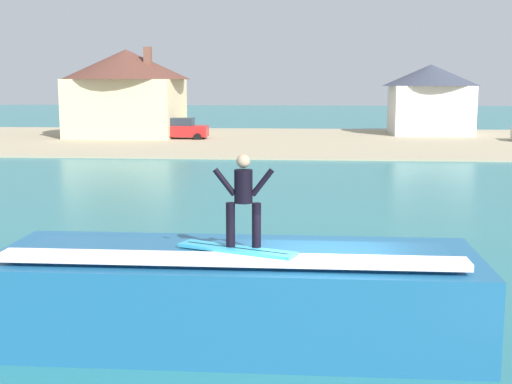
{
  "coord_description": "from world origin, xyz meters",
  "views": [
    {
      "loc": [
        -0.27,
        -11.92,
        4.78
      ],
      "look_at": [
        -1.63,
        5.07,
        2.07
      ],
      "focal_mm": 48.8,
      "sensor_mm": 36.0,
      "label": 1
    }
  ],
  "objects_px": {
    "wave_crest": "(236,294)",
    "surfboard": "(237,249)",
    "house_with_chimney": "(127,89)",
    "car_near_shore": "(183,129)",
    "house_gabled_white": "(430,97)",
    "surfer": "(243,196)"
  },
  "relations": [
    {
      "from": "surfer",
      "to": "house_with_chimney",
      "type": "xyz_separation_m",
      "value": [
        -14.72,
        47.34,
        1.31
      ]
    },
    {
      "from": "house_with_chimney",
      "to": "house_gabled_white",
      "type": "relative_size",
      "value": 1.28
    },
    {
      "from": "surfboard",
      "to": "house_with_chimney",
      "type": "distance_m",
      "value": 49.66
    },
    {
      "from": "surfer",
      "to": "house_with_chimney",
      "type": "height_order",
      "value": "house_with_chimney"
    },
    {
      "from": "surfer",
      "to": "house_with_chimney",
      "type": "relative_size",
      "value": 0.15
    },
    {
      "from": "surfboard",
      "to": "house_gabled_white",
      "type": "distance_m",
      "value": 53.29
    },
    {
      "from": "wave_crest",
      "to": "house_with_chimney",
      "type": "distance_m",
      "value": 49.08
    },
    {
      "from": "wave_crest",
      "to": "surfboard",
      "type": "height_order",
      "value": "surfboard"
    },
    {
      "from": "surfer",
      "to": "house_with_chimney",
      "type": "distance_m",
      "value": 49.59
    },
    {
      "from": "surfer",
      "to": "car_near_shore",
      "type": "bearing_deg",
      "value": 101.88
    },
    {
      "from": "surfer",
      "to": "car_near_shore",
      "type": "height_order",
      "value": "surfer"
    },
    {
      "from": "wave_crest",
      "to": "surfer",
      "type": "bearing_deg",
      "value": -71.24
    },
    {
      "from": "car_near_shore",
      "to": "surfboard",
      "type": "bearing_deg",
      "value": -78.28
    },
    {
      "from": "surfer",
      "to": "house_gabled_white",
      "type": "height_order",
      "value": "house_gabled_white"
    },
    {
      "from": "car_near_shore",
      "to": "house_with_chimney",
      "type": "height_order",
      "value": "house_with_chimney"
    },
    {
      "from": "surfboard",
      "to": "house_with_chimney",
      "type": "bearing_deg",
      "value": 107.12
    },
    {
      "from": "surfer",
      "to": "house_gabled_white",
      "type": "relative_size",
      "value": 0.19
    },
    {
      "from": "car_near_shore",
      "to": "house_gabled_white",
      "type": "xyz_separation_m",
      "value": [
        21.08,
        7.18,
        2.51
      ]
    },
    {
      "from": "wave_crest",
      "to": "house_with_chimney",
      "type": "bearing_deg",
      "value": 107.26
    },
    {
      "from": "house_with_chimney",
      "to": "house_gabled_white",
      "type": "xyz_separation_m",
      "value": [
        26.4,
        4.53,
        -0.68
      ]
    },
    {
      "from": "wave_crest",
      "to": "house_gabled_white",
      "type": "distance_m",
      "value": 52.71
    },
    {
      "from": "wave_crest",
      "to": "surfboard",
      "type": "distance_m",
      "value": 1.21
    }
  ]
}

